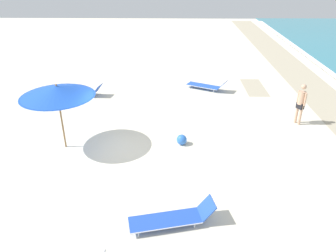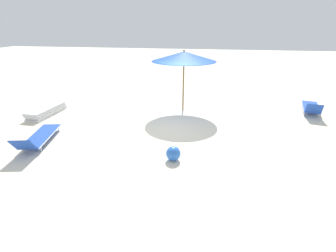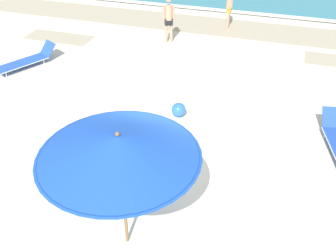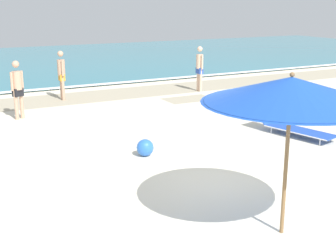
% 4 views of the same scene
% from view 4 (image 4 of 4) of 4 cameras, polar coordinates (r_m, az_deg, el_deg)
% --- Properties ---
extents(ground_plane, '(60.00, 60.00, 0.16)m').
position_cam_4_polar(ground_plane, '(9.45, 5.85, -7.03)').
color(ground_plane, beige).
extents(ocean_water, '(60.00, 18.87, 0.07)m').
position_cam_4_polar(ocean_water, '(28.50, -17.96, 7.34)').
color(ocean_water, teal).
rests_on(ocean_water, ground_plane).
extents(beach_umbrella, '(2.58, 2.58, 2.48)m').
position_cam_4_polar(beach_umbrella, '(6.87, 14.78, 4.21)').
color(beach_umbrella, olive).
rests_on(beach_umbrella, ground_plane).
extents(sun_lounger_under_umbrella, '(1.09, 2.34, 0.60)m').
position_cam_4_polar(sun_lounger_under_umbrella, '(12.80, 15.03, -0.18)').
color(sun_lounger_under_umbrella, blue).
rests_on(sun_lounger_under_umbrella, ground_plane).
extents(beachgoer_wading_adult, '(0.41, 0.30, 1.76)m').
position_cam_4_polar(beachgoer_wading_adult, '(14.66, -17.89, 4.63)').
color(beachgoer_wading_adult, tan).
rests_on(beachgoer_wading_adult, ground_plane).
extents(beachgoer_shoreline_child, '(0.27, 0.45, 1.76)m').
position_cam_4_polar(beachgoer_shoreline_child, '(17.19, -12.86, 6.40)').
color(beachgoer_shoreline_child, tan).
rests_on(beachgoer_shoreline_child, ground_plane).
extents(beachgoer_strolling_adult, '(0.27, 0.45, 1.76)m').
position_cam_4_polar(beachgoer_strolling_adult, '(18.49, 3.87, 7.31)').
color(beachgoer_strolling_adult, beige).
rests_on(beachgoer_strolling_adult, ground_plane).
extents(beach_ball, '(0.40, 0.40, 0.40)m').
position_cam_4_polar(beach_ball, '(10.74, -2.81, -2.65)').
color(beach_ball, blue).
rests_on(beach_ball, ground_plane).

